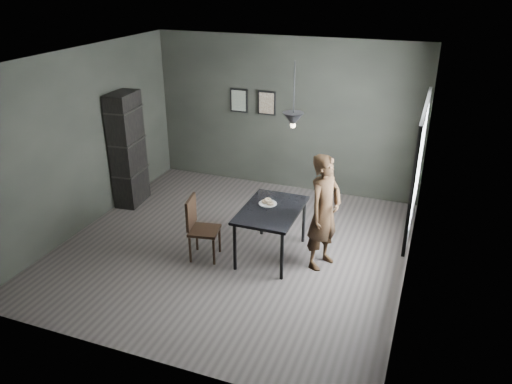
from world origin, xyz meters
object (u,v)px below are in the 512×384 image
(white_plate, at_px, (268,204))
(pendant_lamp, at_px, (293,119))
(wood_chair, at_px, (198,224))
(shelf_unit, at_px, (128,150))
(cafe_table, at_px, (271,214))
(woman, at_px, (324,212))

(white_plate, distance_m, pendant_lamp, 1.34)
(white_plate, distance_m, wood_chair, 1.03)
(white_plate, relative_size, shelf_unit, 0.12)
(cafe_table, relative_size, shelf_unit, 0.61)
(white_plate, distance_m, shelf_unit, 2.93)
(pendant_lamp, bearing_deg, woman, -9.66)
(white_plate, relative_size, woman, 0.14)
(woman, relative_size, shelf_unit, 0.83)
(cafe_table, height_order, wood_chair, wood_chair)
(cafe_table, xyz_separation_m, wood_chair, (-0.95, -0.41, -0.14))
(white_plate, bearing_deg, pendant_lamp, -3.01)
(wood_chair, height_order, shelf_unit, shelf_unit)
(shelf_unit, bearing_deg, woman, -18.94)
(wood_chair, bearing_deg, cafe_table, 12.37)
(woman, height_order, pendant_lamp, pendant_lamp)
(wood_chair, relative_size, pendant_lamp, 1.08)
(wood_chair, bearing_deg, woman, 3.08)
(cafe_table, height_order, woman, woman)
(white_plate, xyz_separation_m, woman, (0.85, -0.10, 0.07))
(cafe_table, height_order, shelf_unit, shelf_unit)
(cafe_table, xyz_separation_m, woman, (0.75, 0.01, 0.15))
(woman, xyz_separation_m, wood_chair, (-1.71, -0.42, -0.29))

